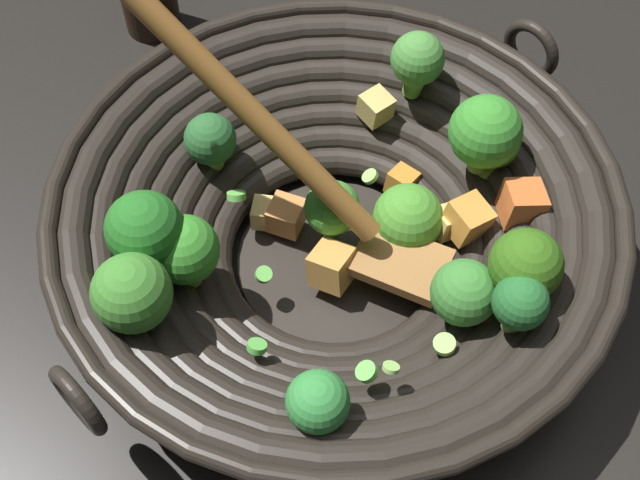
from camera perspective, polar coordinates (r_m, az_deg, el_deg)
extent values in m
plane|color=black|center=(0.70, 0.94, -1.73)|extent=(4.00, 4.00, 0.00)
cylinder|color=black|center=(0.70, 0.95, -1.51)|extent=(0.16, 0.16, 0.01)
torus|color=black|center=(0.68, 0.96, -0.84)|extent=(0.22, 0.22, 0.03)
torus|color=black|center=(0.68, 0.98, -0.38)|extent=(0.25, 0.25, 0.03)
torus|color=black|center=(0.67, 0.99, 0.09)|extent=(0.28, 0.28, 0.03)
torus|color=black|center=(0.66, 1.00, 0.57)|extent=(0.31, 0.31, 0.03)
torus|color=black|center=(0.65, 1.01, 1.06)|extent=(0.34, 0.34, 0.03)
torus|color=black|center=(0.64, 1.03, 1.57)|extent=(0.38, 0.38, 0.03)
torus|color=black|center=(0.64, 1.04, 2.09)|extent=(0.41, 0.41, 0.03)
torus|color=black|center=(0.63, 1.05, 2.62)|extent=(0.43, 0.43, 0.01)
torus|color=black|center=(0.57, -15.74, -10.22)|extent=(0.04, 0.05, 0.05)
torus|color=black|center=(0.75, 13.80, 12.18)|extent=(0.04, 0.05, 0.05)
cylinder|color=#6D9C40|center=(0.63, -11.09, -0.93)|extent=(0.03, 0.03, 0.02)
sphere|color=#236B21|center=(0.61, -11.56, 0.68)|extent=(0.06, 0.06, 0.06)
cylinder|color=#67A246|center=(0.69, 10.48, 5.31)|extent=(0.02, 0.02, 0.02)
sphere|color=#388E2D|center=(0.67, 10.91, 7.06)|extent=(0.06, 0.06, 0.06)
cylinder|color=#82C246|center=(0.71, -7.08, 5.37)|extent=(0.03, 0.03, 0.02)
sphere|color=#2B642F|center=(0.69, -7.29, 6.64)|extent=(0.04, 0.04, 0.04)
cylinder|color=#66A451|center=(0.62, 12.91, -3.19)|extent=(0.03, 0.03, 0.02)
sphere|color=#336617|center=(0.59, 13.48, -1.62)|extent=(0.05, 0.05, 0.05)
cylinder|color=#81B14F|center=(0.57, -0.15, -11.59)|extent=(0.02, 0.02, 0.01)
sphere|color=#358E3F|center=(0.54, -0.15, -10.67)|extent=(0.04, 0.04, 0.04)
cylinder|color=#81AF46|center=(0.70, 5.65, 0.06)|extent=(0.02, 0.02, 0.01)
sphere|color=#49932E|center=(0.67, 5.85, 1.43)|extent=(0.06, 0.06, 0.06)
cylinder|color=#7FB948|center=(0.64, -8.59, -2.20)|extent=(0.03, 0.03, 0.02)
sphere|color=#368B29|center=(0.62, -8.96, -0.63)|extent=(0.05, 0.05, 0.05)
cylinder|color=#679C3F|center=(0.61, -11.86, -4.91)|extent=(0.02, 0.02, 0.02)
sphere|color=#3E842D|center=(0.58, -12.37, -3.46)|extent=(0.05, 0.05, 0.05)
cylinder|color=#65AE3C|center=(0.73, 6.26, 10.20)|extent=(0.02, 0.02, 0.02)
sphere|color=#498F3B|center=(0.70, 6.48, 11.85)|extent=(0.04, 0.04, 0.04)
cylinder|color=#76AE43|center=(0.60, 12.70, -5.23)|extent=(0.02, 0.02, 0.02)
sphere|color=#25672D|center=(0.58, 13.16, -4.03)|extent=(0.04, 0.04, 0.04)
cylinder|color=#78B152|center=(0.63, 9.18, -4.75)|extent=(0.03, 0.03, 0.02)
sphere|color=#3C8234|center=(0.60, 9.53, -3.46)|extent=(0.05, 0.05, 0.05)
cylinder|color=olive|center=(0.68, 0.46, 0.72)|extent=(0.02, 0.02, 0.02)
sphere|color=green|center=(0.66, 0.48, 2.12)|extent=(0.04, 0.04, 0.04)
cylinder|color=#589C4B|center=(0.70, 11.12, 4.96)|extent=(0.02, 0.03, 0.02)
sphere|color=#256F1D|center=(0.68, 11.48, 6.36)|extent=(0.04, 0.04, 0.04)
cube|color=gold|center=(0.67, 9.74, 1.39)|extent=(0.04, 0.04, 0.03)
cube|color=orange|center=(0.72, 5.45, 3.84)|extent=(0.03, 0.03, 0.02)
cube|color=gold|center=(0.66, 0.79, -1.77)|extent=(0.04, 0.05, 0.04)
cube|color=#DCC067|center=(0.72, 3.72, 8.79)|extent=(0.03, 0.03, 0.03)
cube|color=#DEC16C|center=(0.70, -3.61, 1.78)|extent=(0.03, 0.03, 0.02)
cube|color=#CE803E|center=(0.69, -2.25, 1.63)|extent=(0.04, 0.04, 0.03)
cube|color=orange|center=(0.67, 13.25, 2.35)|extent=(0.03, 0.03, 0.03)
cube|color=#E1B765|center=(0.68, 8.44, 1.27)|extent=(0.03, 0.03, 0.03)
cylinder|color=#99D166|center=(0.61, 10.89, -3.41)|extent=(0.02, 0.02, 0.01)
cylinder|color=#6BC651|center=(0.64, -3.76, -2.30)|extent=(0.02, 0.02, 0.01)
cylinder|color=#6BC651|center=(0.57, 3.20, -8.70)|extent=(0.02, 0.02, 0.01)
cylinder|color=#6BC651|center=(0.67, -5.56, 2.94)|extent=(0.02, 0.02, 0.01)
cylinder|color=#56B247|center=(0.60, -4.20, -7.05)|extent=(0.02, 0.02, 0.01)
cylinder|color=#99D166|center=(0.60, 8.25, -6.85)|extent=(0.02, 0.02, 0.01)
cylinder|color=#99D166|center=(0.69, 3.33, 4.23)|extent=(0.02, 0.02, 0.01)
cylinder|color=#99D166|center=(0.56, 4.72, -8.43)|extent=(0.02, 0.02, 0.01)
cube|color=#9E6B38|center=(0.66, 5.37, -1.47)|extent=(0.09, 0.08, 0.01)
cylinder|color=#A1682D|center=(0.59, -5.80, 9.59)|extent=(0.20, 0.14, 0.21)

